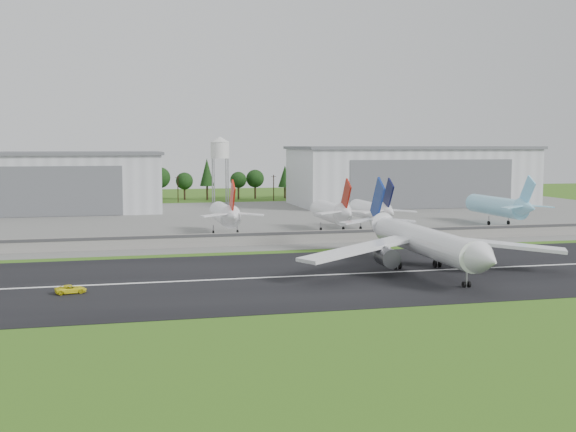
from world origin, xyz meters
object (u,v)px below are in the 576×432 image
object	(u,v)px
ground_vehicle	(71,289)
parked_jet_navy	(374,211)
parked_jet_skyblue	(501,206)
parked_jet_red_a	(226,214)
main_airliner	(425,248)
parked_jet_red_b	(334,212)

from	to	relation	value
ground_vehicle	parked_jet_navy	distance (m)	110.71
parked_jet_skyblue	ground_vehicle	bearing A→B (deg)	-148.50
parked_jet_navy	parked_jet_skyblue	distance (m)	45.43
ground_vehicle	parked_jet_skyblue	bearing A→B (deg)	-70.44
parked_jet_red_a	parked_jet_skyblue	distance (m)	89.67
parked_jet_navy	parked_jet_skyblue	size ratio (longest dim) A/B	0.84
main_airliner	parked_jet_red_b	world-z (taller)	main_airliner
parked_jet_red_b	parked_jet_skyblue	world-z (taller)	parked_jet_skyblue
parked_jet_skyblue	parked_jet_red_a	bearing A→B (deg)	-176.79
ground_vehicle	parked_jet_navy	bearing A→B (deg)	-60.39
main_airliner	ground_vehicle	bearing A→B (deg)	6.23
parked_jet_red_b	parked_jet_skyblue	size ratio (longest dim) A/B	0.84
parked_jet_navy	ground_vehicle	bearing A→B (deg)	-138.46
main_airliner	parked_jet_skyblue	xyz separation A→B (m)	(58.69, 72.02, 1.39)
main_airliner	parked_jet_navy	distance (m)	68.36
main_airliner	parked_jet_skyblue	size ratio (longest dim) A/B	1.58
main_airliner	parked_jet_red_a	distance (m)	73.76
parked_jet_red_a	parked_jet_red_b	distance (m)	31.96
ground_vehicle	parked_jet_red_b	distance (m)	101.76
parked_jet_red_a	parked_jet_navy	world-z (taller)	parked_jet_red_a
parked_jet_skyblue	main_airliner	bearing A→B (deg)	-129.18
main_airliner	parked_jet_skyblue	world-z (taller)	main_airliner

